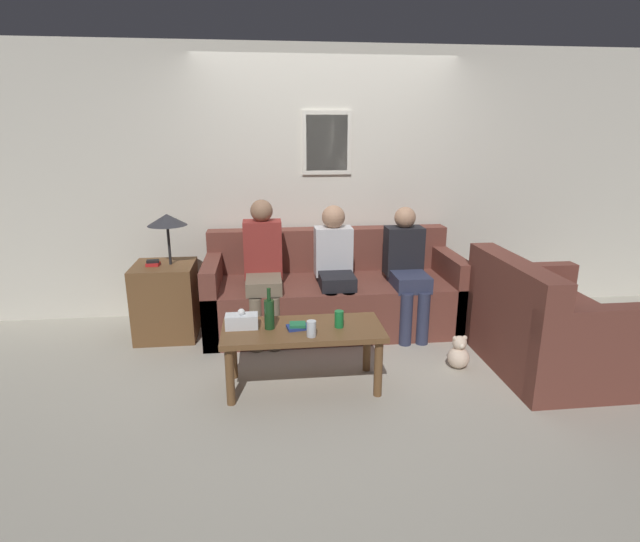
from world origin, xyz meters
TOP-DOWN VIEW (x-y plane):
  - ground_plane at (0.00, 0.00)m, footprint 16.00×16.00m
  - wall_back at (0.00, 1.05)m, footprint 9.00×0.08m
  - couch_main at (0.00, 0.55)m, footprint 2.35×0.94m
  - couch_side at (1.55, -0.53)m, footprint 0.94×1.21m
  - coffee_table at (-0.38, -0.61)m, footprint 1.15×0.51m
  - side_table_with_lamp at (-1.52, 0.48)m, footprint 0.53×0.53m
  - wine_bottle at (-0.61, -0.60)m, footprint 0.07×0.07m
  - drinking_glass at (-0.33, -0.77)m, footprint 0.07×0.07m
  - book_stack at (-0.41, -0.62)m, footprint 0.16×0.13m
  - soda_can at (-0.12, -0.63)m, footprint 0.07×0.07m
  - tissue_box at (-0.81, -0.56)m, footprint 0.23×0.12m
  - person_left at (-0.65, 0.38)m, footprint 0.34×0.62m
  - person_middle at (0.00, 0.40)m, footprint 0.34×0.59m
  - person_right at (0.65, 0.33)m, footprint 0.34×0.60m
  - teddy_bear at (0.87, -0.46)m, footprint 0.17×0.17m

SIDE VIEW (x-z plane):
  - ground_plane at x=0.00m, z-range 0.00..0.00m
  - teddy_bear at x=0.87m, z-range -0.02..0.25m
  - couch_main at x=0.00m, z-range -0.13..0.76m
  - couch_side at x=1.55m, z-range -0.13..0.76m
  - side_table_with_lamp at x=-1.52m, z-range -0.18..0.94m
  - coffee_table at x=-0.38m, z-range 0.16..0.63m
  - book_stack at x=-0.41m, z-range 0.46..0.50m
  - tissue_box at x=-0.81m, z-range 0.44..0.59m
  - drinking_glass at x=-0.33m, z-range 0.46..0.58m
  - soda_can at x=-0.12m, z-range 0.46..0.59m
  - wine_bottle at x=-0.61m, z-range 0.43..0.73m
  - person_right at x=0.65m, z-range 0.06..1.21m
  - person_middle at x=0.00m, z-range 0.07..1.23m
  - person_left at x=-0.65m, z-range 0.06..1.29m
  - wall_back at x=0.00m, z-range 0.00..2.60m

